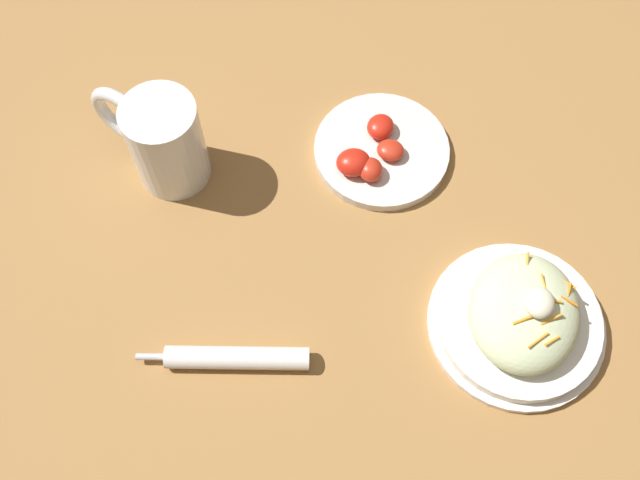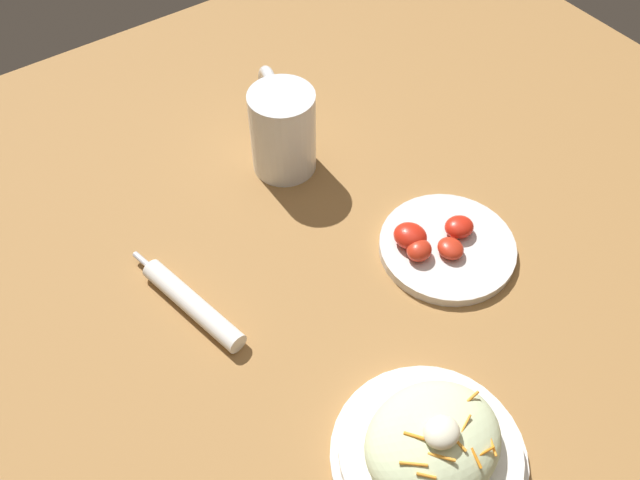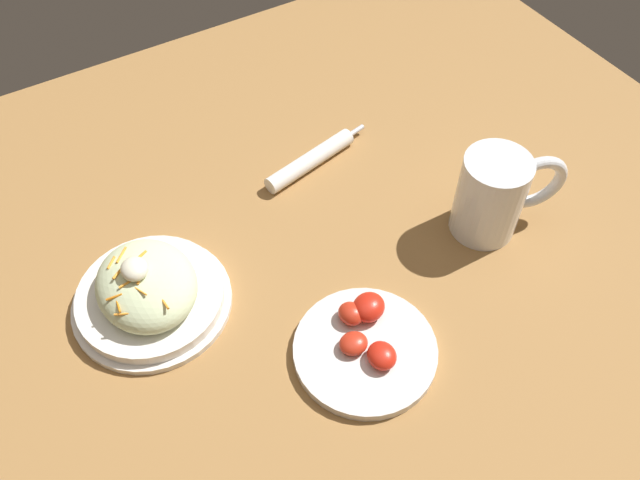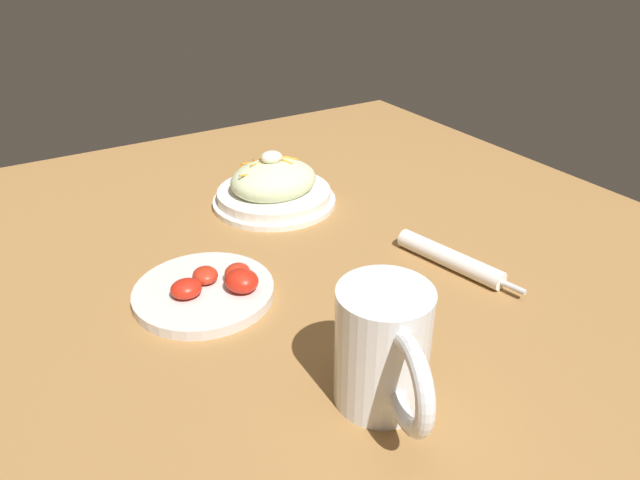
{
  "view_description": "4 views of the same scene",
  "coord_description": "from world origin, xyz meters",
  "views": [
    {
      "loc": [
        -0.5,
        -0.09,
        0.86
      ],
      "look_at": [
        -0.11,
        -0.0,
        0.08
      ],
      "focal_mm": 40.12,
      "sensor_mm": 36.0,
      "label": 1
    },
    {
      "loc": [
        -0.4,
        -0.43,
        0.75
      ],
      "look_at": [
        -0.09,
        0.01,
        0.09
      ],
      "focal_mm": 37.64,
      "sensor_mm": 36.0,
      "label": 2
    },
    {
      "loc": [
        0.42,
        -0.32,
        0.78
      ],
      "look_at": [
        -0.07,
        -0.03,
        0.07
      ],
      "focal_mm": 36.53,
      "sensor_mm": 36.0,
      "label": 3
    },
    {
      "loc": [
        0.29,
        0.59,
        0.46
      ],
      "look_at": [
        -0.09,
        -0.03,
        0.05
      ],
      "focal_mm": 32.2,
      "sensor_mm": 36.0,
      "label": 4
    }
  ],
  "objects": [
    {
      "name": "ground_plane",
      "position": [
        0.0,
        0.0,
        0.0
      ],
      "size": [
        1.43,
        1.43,
        0.0
      ],
      "primitive_type": "plane",
      "color": "#9E703D"
    },
    {
      "name": "salad_plate",
      "position": [
        -0.14,
        -0.26,
        0.03
      ],
      "size": [
        0.22,
        0.22,
        0.1
      ],
      "color": "white",
      "rests_on": "ground_plane"
    },
    {
      "name": "beer_mug",
      "position": [
        -0.01,
        0.23,
        0.06
      ],
      "size": [
        0.1,
        0.17,
        0.14
      ],
      "color": "white",
      "rests_on": "ground_plane"
    },
    {
      "name": "napkin_roll",
      "position": [
        -0.26,
        0.07,
        0.01
      ],
      "size": [
        0.06,
        0.21,
        0.03
      ],
      "color": "white",
      "rests_on": "ground_plane"
    },
    {
      "name": "tomato_plate",
      "position": [
        0.08,
        -0.05,
        0.01
      ],
      "size": [
        0.19,
        0.19,
        0.04
      ],
      "color": "silver",
      "rests_on": "ground_plane"
    }
  ]
}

